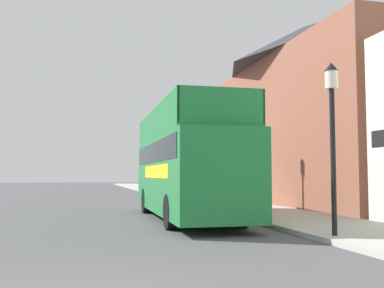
{
  "coord_description": "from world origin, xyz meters",
  "views": [
    {
      "loc": [
        0.2,
        -5.35,
        1.64
      ],
      "look_at": [
        3.79,
        9.03,
        2.66
      ],
      "focal_mm": 42.0,
      "sensor_mm": 36.0,
      "label": 1
    }
  ],
  "objects": [
    {
      "name": "ground_plane",
      "position": [
        0.0,
        21.0,
        0.0
      ],
      "size": [
        144.0,
        144.0,
        0.0
      ],
      "primitive_type": "plane",
      "color": "#4C4C4F"
    },
    {
      "name": "sidewalk",
      "position": [
        7.73,
        18.0,
        0.07
      ],
      "size": [
        3.67,
        108.0,
        0.14
      ],
      "color": "#ADAAA3",
      "rests_on": "ground_plane"
    },
    {
      "name": "brick_terrace_rear",
      "position": [
        12.56,
        17.66,
        5.07
      ],
      "size": [
        6.0,
        18.69,
        10.14
      ],
      "color": "#935642",
      "rests_on": "ground_plane"
    },
    {
      "name": "tour_bus",
      "position": [
        4.03,
        10.88,
        1.88
      ],
      "size": [
        2.72,
        9.99,
        4.04
      ],
      "rotation": [
        0.0,
        0.0,
        -0.02
      ],
      "color": "#1E7A38",
      "rests_on": "ground_plane"
    },
    {
      "name": "parked_car_ahead_of_bus",
      "position": [
        4.72,
        18.84,
        0.7
      ],
      "size": [
        1.91,
        4.27,
        1.48
      ],
      "rotation": [
        0.0,
        0.0,
        0.0
      ],
      "color": "silver",
      "rests_on": "ground_plane"
    },
    {
      "name": "lamp_post_nearest",
      "position": [
        6.34,
        4.66,
        3.16
      ],
      "size": [
        0.35,
        0.35,
        4.34
      ],
      "color": "black",
      "rests_on": "sidewalk"
    },
    {
      "name": "lamp_post_second",
      "position": [
        6.43,
        14.11,
        3.61
      ],
      "size": [
        0.35,
        0.35,
        5.08
      ],
      "color": "black",
      "rests_on": "sidewalk"
    },
    {
      "name": "lamp_post_third",
      "position": [
        6.27,
        23.56,
        3.7
      ],
      "size": [
        0.35,
        0.35,
        5.22
      ],
      "color": "black",
      "rests_on": "sidewalk"
    }
  ]
}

